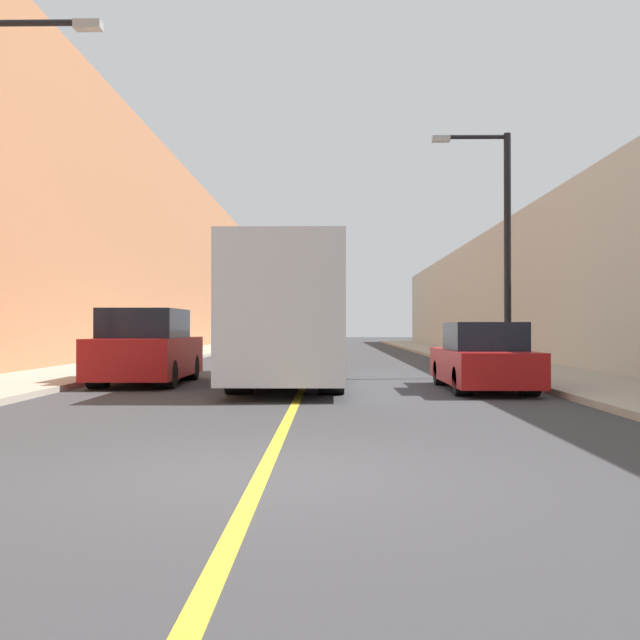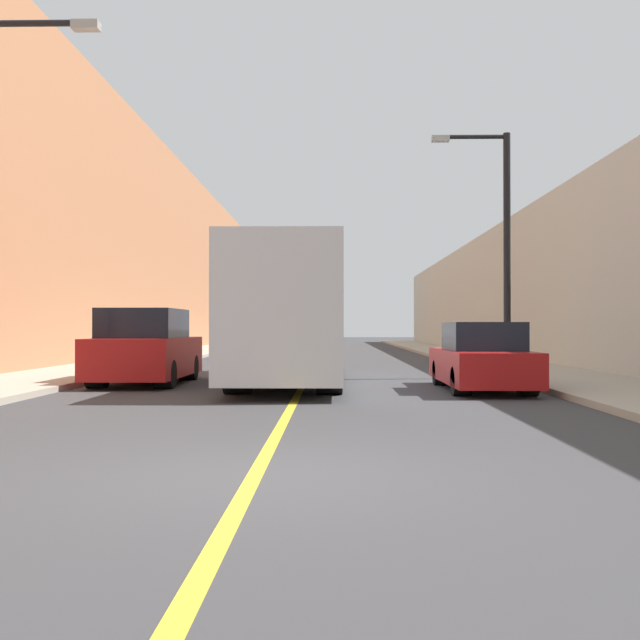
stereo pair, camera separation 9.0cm
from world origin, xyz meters
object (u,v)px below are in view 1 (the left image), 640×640
at_px(bus, 293,314).
at_px(street_lamp_right, 501,236).
at_px(car_right_near, 483,360).
at_px(parked_suv_left, 146,349).

relative_size(bus, street_lamp_right, 1.58).
bearing_deg(street_lamp_right, car_right_near, -108.18).
relative_size(parked_suv_left, car_right_near, 0.98).
xyz_separation_m(bus, street_lamp_right, (5.79, 1.79, 2.23)).
height_order(parked_suv_left, car_right_near, parked_suv_left).
distance_m(car_right_near, street_lamp_right, 5.42).
bearing_deg(car_right_near, street_lamp_right, 71.82).
bearing_deg(parked_suv_left, street_lamp_right, 13.74).
height_order(car_right_near, street_lamp_right, street_lamp_right).
bearing_deg(parked_suv_left, bus, 8.16).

